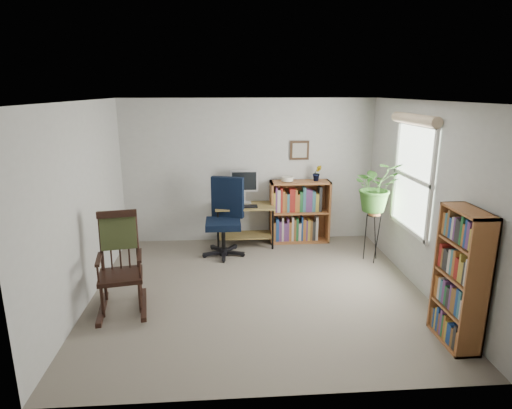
{
  "coord_description": "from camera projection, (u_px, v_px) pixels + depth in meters",
  "views": [
    {
      "loc": [
        -0.41,
        -5.07,
        2.52
      ],
      "look_at": [
        0.0,
        0.4,
        1.05
      ],
      "focal_mm": 30.0,
      "sensor_mm": 36.0,
      "label": 1
    }
  ],
  "objects": [
    {
      "name": "floor",
      "position": [
        258.0,
        290.0,
        5.56
      ],
      "size": [
        4.2,
        4.0,
        0.0
      ],
      "primitive_type": "cube",
      "color": "gray",
      "rests_on": "ground"
    },
    {
      "name": "ceiling",
      "position": [
        259.0,
        101.0,
        4.94
      ],
      "size": [
        4.2,
        4.0,
        0.0
      ],
      "primitive_type": "cube",
      "color": "silver",
      "rests_on": "ground"
    },
    {
      "name": "wall_back",
      "position": [
        249.0,
        171.0,
        7.18
      ],
      "size": [
        4.2,
        0.0,
        2.4
      ],
      "primitive_type": "cube",
      "color": "#B5B5B0",
      "rests_on": "ground"
    },
    {
      "name": "wall_front",
      "position": [
        279.0,
        266.0,
        3.33
      ],
      "size": [
        4.2,
        0.0,
        2.4
      ],
      "primitive_type": "cube",
      "color": "#B5B5B0",
      "rests_on": "ground"
    },
    {
      "name": "wall_left",
      "position": [
        83.0,
        204.0,
        5.1
      ],
      "size": [
        0.0,
        4.0,
        2.4
      ],
      "primitive_type": "cube",
      "color": "#B5B5B0",
      "rests_on": "ground"
    },
    {
      "name": "wall_right",
      "position": [
        424.0,
        198.0,
        5.4
      ],
      "size": [
        0.0,
        4.0,
        2.4
      ],
      "primitive_type": "cube",
      "color": "#B5B5B0",
      "rests_on": "ground"
    },
    {
      "name": "window",
      "position": [
        412.0,
        178.0,
        5.64
      ],
      "size": [
        0.12,
        1.2,
        1.5
      ],
      "primitive_type": null,
      "color": "silver",
      "rests_on": "wall_right"
    },
    {
      "name": "desk",
      "position": [
        245.0,
        225.0,
        7.1
      ],
      "size": [
        0.96,
        0.53,
        0.69
      ],
      "primitive_type": null,
      "color": "olive",
      "rests_on": "floor"
    },
    {
      "name": "monitor",
      "position": [
        244.0,
        187.0,
        7.08
      ],
      "size": [
        0.46,
        0.16,
        0.56
      ],
      "primitive_type": null,
      "color": "silver",
      "rests_on": "desk"
    },
    {
      "name": "keyboard",
      "position": [
        245.0,
        206.0,
        6.9
      ],
      "size": [
        0.4,
        0.15,
        0.02
      ],
      "primitive_type": "cube",
      "color": "black",
      "rests_on": "desk"
    },
    {
      "name": "office_chair",
      "position": [
        223.0,
        218.0,
        6.6
      ],
      "size": [
        0.85,
        0.85,
        1.23
      ],
      "primitive_type": null,
      "rotation": [
        0.0,
        0.0,
        -0.32
      ],
      "color": "black",
      "rests_on": "floor"
    },
    {
      "name": "rocking_chair",
      "position": [
        120.0,
        263.0,
        4.93
      ],
      "size": [
        0.78,
        1.11,
        1.19
      ],
      "primitive_type": null,
      "rotation": [
        0.0,
        0.0,
        0.18
      ],
      "color": "black",
      "rests_on": "floor"
    },
    {
      "name": "low_bookshelf",
      "position": [
        300.0,
        212.0,
        7.24
      ],
      "size": [
        1.0,
        0.33,
        1.05
      ],
      "primitive_type": null,
      "color": "#9C5D33",
      "rests_on": "floor"
    },
    {
      "name": "tall_bookshelf",
      "position": [
        460.0,
        278.0,
        4.26
      ],
      "size": [
        0.27,
        0.62,
        1.42
      ],
      "primitive_type": null,
      "color": "#9C5D33",
      "rests_on": "floor"
    },
    {
      "name": "plant_stand",
      "position": [
        373.0,
        234.0,
        6.43
      ],
      "size": [
        0.3,
        0.3,
        0.85
      ],
      "primitive_type": null,
      "rotation": [
        0.0,
        0.0,
        0.34
      ],
      "color": "black",
      "rests_on": "floor"
    },
    {
      "name": "spider_plant",
      "position": [
        378.0,
        162.0,
        6.15
      ],
      "size": [
        1.69,
        1.88,
        1.46
      ],
      "primitive_type": "imported",
      "color": "#326523",
      "rests_on": "plant_stand"
    },
    {
      "name": "potted_plant_small",
      "position": [
        317.0,
        178.0,
        7.12
      ],
      "size": [
        0.13,
        0.24,
        0.11
      ],
      "primitive_type": "imported",
      "color": "#326523",
      "rests_on": "low_bookshelf"
    },
    {
      "name": "framed_picture",
      "position": [
        300.0,
        150.0,
        7.12
      ],
      "size": [
        0.32,
        0.04,
        0.32
      ],
      "primitive_type": null,
      "color": "black",
      "rests_on": "wall_back"
    }
  ]
}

